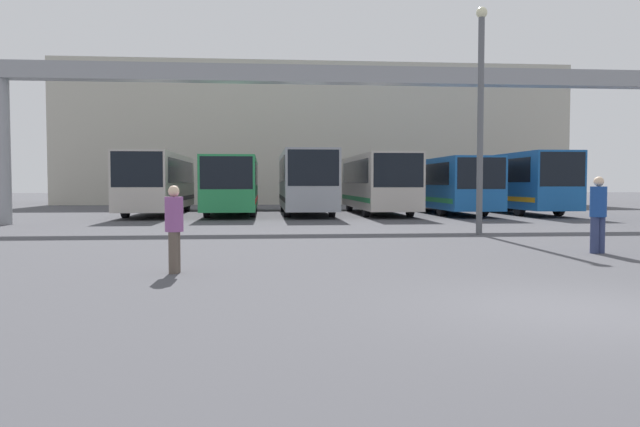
# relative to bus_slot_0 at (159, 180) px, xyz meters

# --- Properties ---
(ground_plane) EXTENTS (200.00, 200.00, 0.00)m
(ground_plane) POSITION_rel_bus_slot_0_xyz_m (9.81, -26.25, -1.84)
(ground_plane) COLOR #47474C
(building_backdrop) EXTENTS (40.83, 12.00, 11.18)m
(building_backdrop) POSITION_rel_bus_slot_0_xyz_m (9.81, 20.52, 3.75)
(building_backdrop) COLOR #B7B2A3
(building_backdrop) RESTS_ON ground
(overhead_gantry) EXTENTS (30.02, 0.80, 6.57)m
(overhead_gantry) POSITION_rel_bus_slot_0_xyz_m (9.81, -7.74, 3.72)
(overhead_gantry) COLOR gray
(overhead_gantry) RESTS_ON ground
(bus_slot_0) EXTENTS (2.49, 11.58, 3.20)m
(bus_slot_0) POSITION_rel_bus_slot_0_xyz_m (0.00, 0.00, 0.00)
(bus_slot_0) COLOR beige
(bus_slot_0) RESTS_ON ground
(bus_slot_1) EXTENTS (2.59, 11.92, 2.99)m
(bus_slot_1) POSITION_rel_bus_slot_0_xyz_m (3.93, 0.17, -0.11)
(bus_slot_1) COLOR #268C4C
(bus_slot_1) RESTS_ON ground
(bus_slot_2) EXTENTS (2.58, 11.26, 3.31)m
(bus_slot_2) POSITION_rel_bus_slot_0_xyz_m (7.85, -0.16, 0.07)
(bus_slot_2) COLOR #999EA5
(bus_slot_2) RESTS_ON ground
(bus_slot_3) EXTENTS (2.57, 10.83, 3.17)m
(bus_slot_3) POSITION_rel_bus_slot_0_xyz_m (11.78, -0.37, -0.01)
(bus_slot_3) COLOR beige
(bus_slot_3) RESTS_ON ground
(bus_slot_4) EXTENTS (2.56, 12.46, 2.98)m
(bus_slot_4) POSITION_rel_bus_slot_0_xyz_m (15.70, 0.44, -0.12)
(bus_slot_4) COLOR #1959A5
(bus_slot_4) RESTS_ON ground
(bus_slot_5) EXTENTS (2.44, 11.16, 3.25)m
(bus_slot_5) POSITION_rel_bus_slot_0_xyz_m (19.63, -0.21, 0.03)
(bus_slot_5) COLOR #1959A5
(bus_slot_5) RESTS_ON ground
(pedestrian_near_center) EXTENTS (0.38, 0.38, 1.85)m
(pedestrian_near_center) POSITION_rel_bus_slot_0_xyz_m (13.61, -19.72, -0.86)
(pedestrian_near_center) COLOR navy
(pedestrian_near_center) RESTS_ON ground
(pedestrian_far_center) EXTENTS (0.34, 0.34, 1.65)m
(pedestrian_far_center) POSITION_rel_bus_slot_0_xyz_m (3.92, -22.17, -0.97)
(pedestrian_far_center) COLOR brown
(pedestrian_far_center) RESTS_ON ground
(lamp_post) EXTENTS (0.36, 0.36, 7.34)m
(lamp_post) POSITION_rel_bus_slot_0_xyz_m (12.60, -14.26, 2.19)
(lamp_post) COLOR #595B60
(lamp_post) RESTS_ON ground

